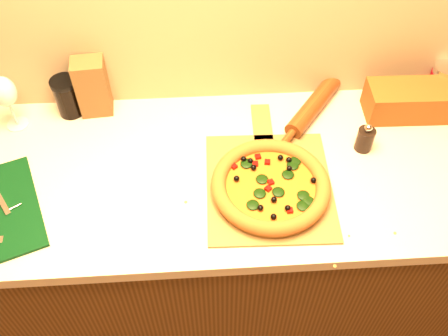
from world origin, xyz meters
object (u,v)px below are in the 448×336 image
pepper_grinder (365,139)px  wine_glass (4,93)px  pizza (271,186)px  rolling_pin (314,106)px  coffee_canister (442,80)px  dark_jar (67,97)px  pizza_peel (269,181)px

pepper_grinder → wine_glass: 1.12m
pizza → pepper_grinder: 0.35m
pepper_grinder → rolling_pin: pepper_grinder is taller
rolling_pin → coffee_canister: coffee_canister is taller
wine_glass → dark_jar: 0.19m
pizza_peel → pizza: (-0.00, -0.04, 0.03)m
pepper_grinder → wine_glass: bearing=171.2°
pepper_grinder → dark_jar: size_ratio=0.75×
wine_glass → pepper_grinder: bearing=-8.8°
coffee_canister → wine_glass: (-1.41, -0.06, 0.08)m
coffee_canister → pepper_grinder: bearing=-143.7°
coffee_canister → dark_jar: bearing=-179.5°
pepper_grinder → dark_jar: bearing=166.7°
pepper_grinder → coffee_canister: coffee_canister is taller
pepper_grinder → pizza_peel: bearing=-159.1°
pepper_grinder → wine_glass: wine_glass is taller
pizza_peel → dark_jar: size_ratio=4.06×
dark_jar → wine_glass: bearing=-163.7°
pizza_peel → dark_jar: dark_jar is taller
pizza → wine_glass: (-0.79, 0.33, 0.11)m
pepper_grinder → rolling_pin: size_ratio=0.29×
coffee_canister → rolling_pin: bearing=-172.0°
pizza → dark_jar: (-0.62, 0.37, 0.04)m
pizza → dark_jar: dark_jar is taller
rolling_pin → wine_glass: (-0.97, 0.00, 0.11)m
pepper_grinder → dark_jar: dark_jar is taller
pizza_peel → coffee_canister: (0.63, 0.35, 0.06)m
pizza → wine_glass: wine_glass is taller
coffee_canister → wine_glass: size_ratio=0.61×
pepper_grinder → wine_glass: size_ratio=0.52×
wine_glass → rolling_pin: bearing=-0.1°
pepper_grinder → coffee_canister: size_ratio=0.85×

